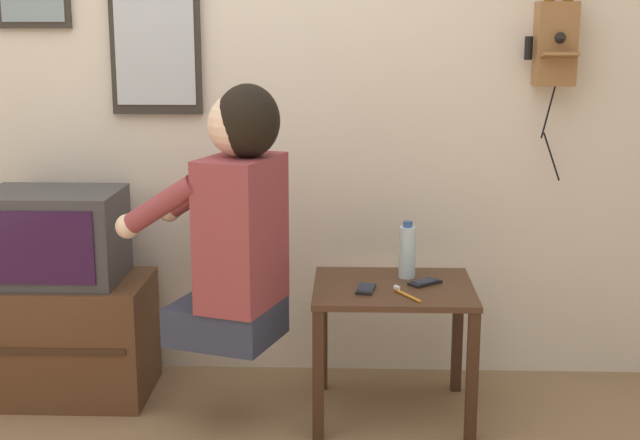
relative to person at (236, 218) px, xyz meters
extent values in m
cube|color=beige|center=(0.02, 0.59, 0.49)|extent=(6.80, 0.05, 2.55)
cube|color=#422819|center=(0.57, 0.12, -0.29)|extent=(0.59, 0.50, 0.02)
cube|color=#382215|center=(0.29, -0.10, -0.54)|extent=(0.04, 0.04, 0.48)
cube|color=#382215|center=(0.84, -0.10, -0.54)|extent=(0.04, 0.04, 0.48)
cube|color=#382215|center=(0.29, 0.35, -0.54)|extent=(0.04, 0.04, 0.48)
cube|color=#382215|center=(0.84, 0.35, -0.54)|extent=(0.04, 0.04, 0.48)
cube|color=#2D3347|center=(-0.04, 0.01, -0.39)|extent=(0.44, 0.42, 0.14)
cube|color=brown|center=(0.02, -0.01, -0.05)|extent=(0.32, 0.39, 0.54)
sphere|color=beige|center=(0.02, -0.01, 0.33)|extent=(0.22, 0.22, 0.22)
ellipsoid|color=black|center=(0.05, -0.02, 0.34)|extent=(0.28, 0.29, 0.25)
cylinder|color=brown|center=(-0.25, -0.07, 0.06)|extent=(0.31, 0.17, 0.23)
cylinder|color=brown|center=(-0.16, 0.21, 0.06)|extent=(0.31, 0.17, 0.23)
sphere|color=beige|center=(-0.38, -0.02, -0.03)|extent=(0.09, 0.09, 0.09)
sphere|color=beige|center=(-0.29, 0.25, -0.03)|extent=(0.09, 0.09, 0.09)
cube|color=#51331E|center=(-0.77, 0.26, -0.55)|extent=(0.76, 0.42, 0.47)
cube|color=#392315|center=(-0.77, 0.05, -0.53)|extent=(0.68, 0.01, 0.02)
cube|color=#38383A|center=(-0.74, 0.27, -0.14)|extent=(0.51, 0.38, 0.35)
cube|color=#280F33|center=(-0.74, 0.08, -0.14)|extent=(0.42, 0.01, 0.28)
cube|color=olive|center=(1.19, 0.51, 0.59)|extent=(0.15, 0.11, 0.32)
cube|color=olive|center=(1.19, 0.42, 0.55)|extent=(0.14, 0.07, 0.03)
cone|color=black|center=(1.19, 0.40, 0.61)|extent=(0.04, 0.05, 0.04)
cylinder|color=black|center=(1.09, 0.51, 0.57)|extent=(0.03, 0.03, 0.09)
cylinder|color=black|center=(1.18, 0.49, 0.33)|extent=(0.04, 0.04, 0.22)
cylinder|color=black|center=(1.20, 0.50, 0.15)|extent=(0.07, 0.06, 0.19)
cube|color=#2D2823|center=(-0.38, 0.55, 0.69)|extent=(0.36, 0.03, 0.77)
cube|color=#B2BCC6|center=(-0.38, 0.53, 0.69)|extent=(0.32, 0.01, 0.69)
cube|color=black|center=(0.46, 0.06, -0.27)|extent=(0.08, 0.13, 0.01)
cube|color=black|center=(0.46, 0.06, -0.27)|extent=(0.07, 0.10, 0.00)
cube|color=black|center=(0.68, 0.15, -0.27)|extent=(0.13, 0.13, 0.01)
cube|color=black|center=(0.68, 0.15, -0.27)|extent=(0.11, 0.10, 0.00)
cylinder|color=silver|center=(0.62, 0.24, -0.18)|extent=(0.06, 0.06, 0.20)
cylinder|color=#2D4C8C|center=(0.62, 0.24, -0.07)|extent=(0.04, 0.04, 0.02)
cylinder|color=orange|center=(0.61, -0.01, -0.28)|extent=(0.09, 0.15, 0.01)
cube|color=white|center=(0.57, 0.05, -0.26)|extent=(0.02, 0.03, 0.01)
camera|label=1|loc=(0.41, -3.05, 0.67)|focal=50.00mm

